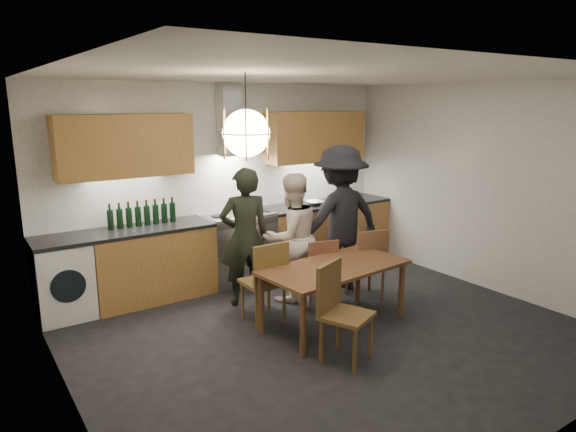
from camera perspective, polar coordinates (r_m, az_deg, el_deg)
ground at (r=5.54m, az=4.48°, el=-12.67°), size 5.00×5.00×0.00m
room_shell at (r=5.05m, az=4.81°, el=5.12°), size 5.02×4.52×2.61m
counter_run at (r=6.92m, az=-5.40°, el=-3.46°), size 5.00×0.62×0.90m
range_stove at (r=6.91m, az=-5.55°, el=-3.56°), size 0.90×0.60×0.92m
wall_fixtures at (r=6.76m, az=-6.30°, el=8.41°), size 4.30×0.54×1.10m
pendant_lamp at (r=4.37m, az=-4.67°, el=9.14°), size 0.43×0.43×0.70m
dining_table at (r=5.48m, az=5.18°, el=-6.27°), size 1.66×0.94×0.67m
chair_back_left at (r=5.52m, az=-2.38°, el=-6.83°), size 0.43×0.43×0.92m
chair_back_mid at (r=6.00m, az=3.59°, el=-5.81°), size 0.44×0.44×0.82m
chair_back_right at (r=6.25m, az=8.95°, el=-4.78°), size 0.48×0.48×0.89m
chair_front at (r=4.81m, az=5.64°, el=-9.86°), size 0.55×0.55×0.92m
person_left at (r=6.00m, az=-4.80°, el=-2.34°), size 0.68×0.54×1.63m
person_mid at (r=6.13m, az=0.39°, el=-2.40°), size 0.75×0.59×1.54m
person_right at (r=6.47m, az=5.77°, el=-0.33°), size 1.23×0.76×1.84m
mixing_bowl at (r=7.38m, az=2.95°, el=1.45°), size 0.29×0.29×0.06m
stock_pot at (r=7.78m, az=6.48°, el=2.28°), size 0.22×0.22×0.15m
wine_bottles at (r=6.38m, az=-15.88°, el=0.31°), size 0.83×0.07×0.31m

